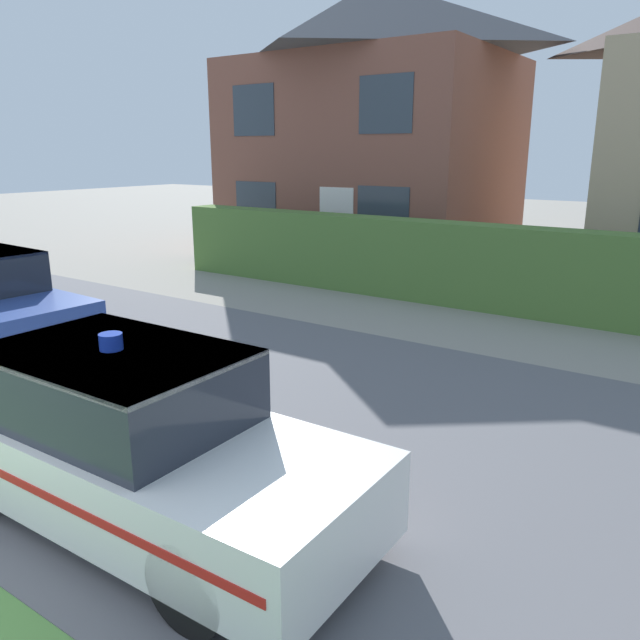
# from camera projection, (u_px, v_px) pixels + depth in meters

# --- Properties ---
(road_strip) EXTENTS (28.00, 6.92, 0.01)m
(road_strip) POSITION_uv_depth(u_px,v_px,m) (263.00, 410.00, 7.41)
(road_strip) COLOR #5B5B60
(road_strip) RESTS_ON ground
(garden_hedge) EXTENTS (15.67, 0.71, 1.63)m
(garden_hedge) POSITION_uv_depth(u_px,v_px,m) (498.00, 269.00, 11.87)
(garden_hedge) COLOR #4C7233
(garden_hedge) RESTS_ON ground
(police_car) EXTENTS (4.16, 1.68, 1.56)m
(police_car) POSITION_uv_depth(u_px,v_px,m) (132.00, 439.00, 5.12)
(police_car) COLOR black
(police_car) RESTS_ON road_strip
(house_left) EXTENTS (7.58, 6.01, 7.41)m
(house_left) POSITION_uv_depth(u_px,v_px,m) (373.00, 122.00, 17.70)
(house_left) COLOR brown
(house_left) RESTS_ON ground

